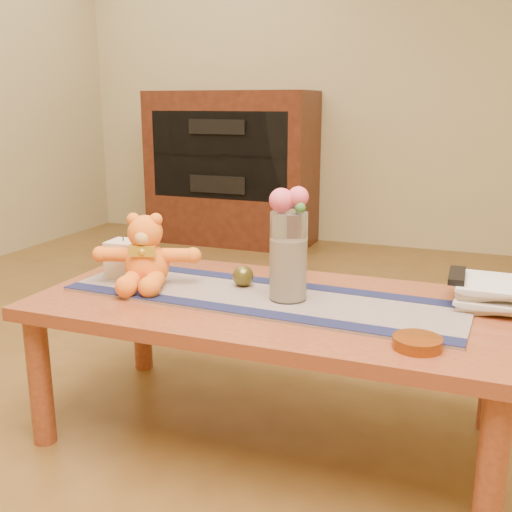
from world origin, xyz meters
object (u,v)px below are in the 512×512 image
at_px(glass_vase, 288,256).
at_px(book_bottom, 455,299).
at_px(pillar_candle, 124,258).
at_px(bronze_ball, 243,276).
at_px(teddy_bear, 146,251).
at_px(amber_dish, 417,343).
at_px(tv_remote, 457,276).

height_order(glass_vase, book_bottom, glass_vase).
relative_size(pillar_candle, bronze_ball, 1.78).
bearing_deg(glass_vase, book_bottom, 20.19).
bearing_deg(bronze_ball, pillar_candle, -176.16).
height_order(glass_vase, bronze_ball, glass_vase).
height_order(teddy_bear, pillar_candle, teddy_bear).
bearing_deg(amber_dish, bronze_ball, 152.97).
bearing_deg(pillar_candle, tv_remote, 6.32).
bearing_deg(tv_remote, teddy_bear, -170.46).
relative_size(glass_vase, bronze_ball, 3.90).
height_order(tv_remote, amber_dish, tv_remote).
height_order(pillar_candle, tv_remote, pillar_candle).
xyz_separation_m(glass_vase, amber_dish, (0.40, -0.22, -0.12)).
height_order(pillar_candle, amber_dish, pillar_candle).
bearing_deg(book_bottom, pillar_candle, -177.38).
bearing_deg(pillar_candle, bronze_ball, 3.84).
relative_size(pillar_candle, glass_vase, 0.46).
xyz_separation_m(teddy_bear, book_bottom, (0.93, 0.19, -0.11)).
bearing_deg(amber_dish, glass_vase, 151.12).
distance_m(bronze_ball, tv_remote, 0.64).
distance_m(glass_vase, tv_remote, 0.49).
bearing_deg(glass_vase, pillar_candle, 175.79).
relative_size(glass_vase, amber_dish, 2.18).
relative_size(pillar_candle, book_bottom, 0.53).
relative_size(book_bottom, tv_remote, 1.39).
bearing_deg(tv_remote, book_bottom, 90.00).
distance_m(pillar_candle, book_bottom, 1.06).
bearing_deg(amber_dish, tv_remote, 80.51).
bearing_deg(book_bottom, amber_dish, -103.45).
xyz_separation_m(glass_vase, tv_remote, (0.46, 0.16, -0.05)).
xyz_separation_m(bronze_ball, amber_dish, (0.57, -0.29, -0.03)).
distance_m(glass_vase, bronze_ball, 0.21).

